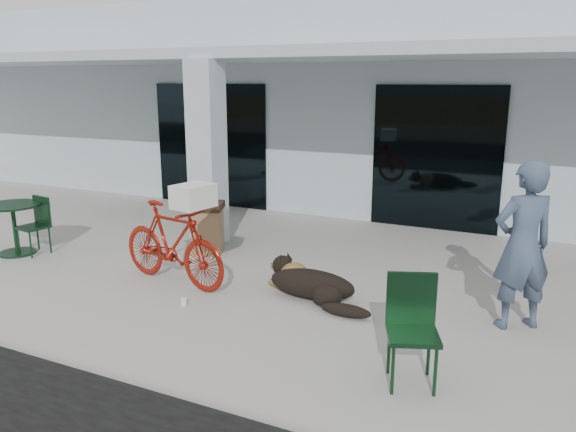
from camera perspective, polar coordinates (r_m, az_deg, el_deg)
The scene contains 15 objects.
ground at distance 7.36m, azimuth -7.98°, elevation -8.74°, with size 80.00×80.00×0.00m, color #ACA8A2.
building at distance 14.65m, azimuth 10.70°, elevation 11.37°, with size 22.00×7.00×4.50m, color silver.
storefront_glass_left at distance 12.81m, azimuth -7.87°, elevation 7.13°, with size 2.80×0.06×2.70m, color black.
storefront_glass_right at distance 10.90m, azimuth 14.78°, elevation 5.66°, with size 2.40×0.06×2.70m, color black.
column at distance 9.63m, azimuth -8.21°, elevation 6.22°, with size 0.50×0.50×3.12m, color silver.
overhang at distance 10.00m, azimuth 3.27°, elevation 16.09°, with size 22.00×2.80×0.18m, color silver.
bicycle at distance 7.95m, azimuth -11.66°, elevation -2.78°, with size 0.54×1.92×1.15m, color maroon.
laundry_basket at distance 7.45m, azimuth -9.59°, elevation 2.01°, with size 0.52×0.39×0.31m, color white.
dog at distance 7.34m, azimuth 2.45°, elevation -6.76°, with size 1.35×0.45×0.45m, color black, non-canonical shape.
cup_near_dog at distance 7.33m, azimuth -10.54°, elevation -8.54°, with size 0.08×0.08×0.10m, color white.
cafe_table_near at distance 10.18m, azimuth -26.00°, elevation -1.20°, with size 0.89×0.89×0.83m, color #11331C, non-canonical shape.
cafe_chair_near at distance 10.04m, azimuth -24.51°, elevation -0.95°, with size 0.42×0.46×0.93m, color #11331C, non-canonical shape.
cafe_chair_far_a at distance 5.40m, azimuth 12.56°, elevation -11.56°, with size 0.47×0.51×1.04m, color #11331C, non-canonical shape.
person at distance 6.83m, azimuth 22.74°, elevation -2.82°, with size 0.71×0.47×1.95m, color #3E5068.
trash_receptacle at distance 9.28m, azimuth -8.14°, elevation -1.21°, with size 0.50×0.50×0.85m, color olive, non-canonical shape.
Camera 1 is at (3.82, -5.63, 2.80)m, focal length 35.00 mm.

